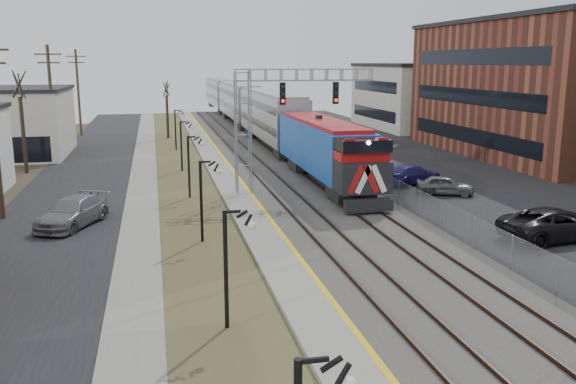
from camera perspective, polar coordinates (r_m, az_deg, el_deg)
name	(u,v)px	position (r m, az deg, el deg)	size (l,w,h in m)	color
street_west	(80,182)	(46.67, -18.92, 0.87)	(7.00, 120.00, 0.04)	black
sidewalk	(143,179)	(46.36, -13.39, 1.15)	(2.00, 120.00, 0.08)	gray
grass_median	(184,178)	(46.40, -9.69, 1.30)	(4.00, 120.00, 0.06)	#4B4E2A
platform	(224,175)	(46.61, -6.01, 1.57)	(2.00, 120.00, 0.24)	gray
ballast_bed	(288,173)	(47.42, 0.01, 1.80)	(8.00, 120.00, 0.20)	#595651
parking_lot	(431,168)	(51.33, 13.21, 2.17)	(16.00, 120.00, 0.04)	black
platform_edge	(235,173)	(46.69, -4.94, 1.77)	(0.24, 120.00, 0.01)	gold
track_near	(263,172)	(47.00, -2.38, 1.91)	(1.58, 120.00, 0.15)	#2D2119
track_far	(307,170)	(47.73, 1.77, 2.07)	(1.58, 120.00, 0.15)	#2D2119
train	(248,108)	(76.92, -3.80, 7.85)	(3.00, 85.85, 5.33)	#154EB1
signal_gantry	(269,109)	(39.34, -1.77, 7.73)	(9.00, 1.07, 8.15)	gray
lampposts	(201,201)	(29.65, -8.16, -0.84)	(0.14, 62.14, 4.00)	black
fence	(340,162)	(48.36, 4.88, 2.80)	(0.04, 120.00, 1.60)	gray
bare_trees	(67,139)	(50.26, -19.97, 4.65)	(12.30, 42.30, 5.95)	#382D23
car_lot_c	(556,225)	(32.53, 23.80, -2.81)	(2.61, 5.65, 1.57)	black
car_lot_d	(411,175)	(44.18, 11.47, 1.58)	(1.96, 4.83, 1.40)	navy
car_lot_e	(445,186)	(41.14, 14.49, 0.58)	(1.50, 3.73, 1.27)	slate
car_street_b	(73,213)	(34.19, -19.52, -1.84)	(2.10, 5.18, 1.50)	slate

